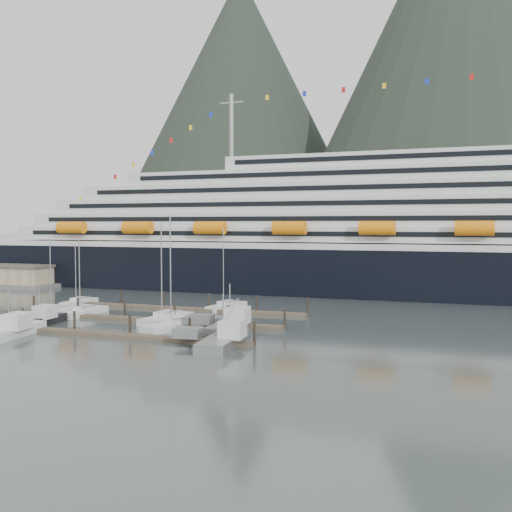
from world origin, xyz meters
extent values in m
plane|color=#475352|center=(0.00, 0.00, 0.00)|extent=(1600.00, 1600.00, 0.00)
cone|color=#212C22|center=(40.00, 560.00, 180.00)|extent=(400.00, 400.00, 420.00)
cone|color=#212C22|center=(-220.00, 600.00, 145.00)|extent=(340.00, 340.00, 340.00)
cube|color=black|center=(25.00, 55.00, 4.00)|extent=(210.00, 28.00, 12.00)
cube|color=silver|center=(25.00, 55.00, 10.50)|extent=(205.80, 27.44, 1.50)
cube|color=silver|center=(30.00, 55.00, 13.10)|extent=(185.00, 26.00, 3.20)
cube|color=black|center=(30.00, 41.95, 13.26)|extent=(175.75, 0.20, 1.00)
cube|color=silver|center=(32.00, 55.00, 16.30)|extent=(180.00, 25.00, 3.20)
cube|color=black|center=(32.00, 42.45, 16.46)|extent=(171.00, 0.20, 1.00)
cube|color=silver|center=(34.00, 55.00, 19.50)|extent=(172.00, 24.00, 3.20)
cube|color=black|center=(34.00, 42.95, 19.66)|extent=(163.40, 0.20, 1.00)
cube|color=silver|center=(36.00, 55.00, 22.70)|extent=(160.00, 23.00, 3.20)
cube|color=black|center=(36.00, 43.45, 22.86)|extent=(152.00, 0.20, 1.00)
cube|color=silver|center=(38.00, 55.00, 25.80)|extent=(140.00, 22.00, 3.00)
cube|color=black|center=(38.00, 43.95, 25.95)|extent=(133.00, 0.20, 1.00)
cube|color=silver|center=(40.00, 55.00, 28.80)|extent=(95.00, 20.00, 3.00)
cube|color=black|center=(40.00, 44.95, 28.95)|extent=(90.25, 0.20, 1.00)
cylinder|color=gray|center=(-10.00, 55.00, 38.30)|extent=(1.00, 1.00, 16.00)
cylinder|color=orange|center=(-45.00, 40.00, 14.50)|extent=(7.00, 2.80, 2.80)
cylinder|color=orange|center=(-27.00, 40.00, 14.50)|extent=(7.00, 2.80, 2.80)
cylinder|color=orange|center=(-9.00, 40.00, 14.50)|extent=(7.00, 2.80, 2.80)
cylinder|color=orange|center=(9.00, 40.00, 14.50)|extent=(7.00, 2.80, 2.80)
cylinder|color=orange|center=(27.00, 40.00, 14.50)|extent=(7.00, 2.80, 2.80)
cylinder|color=orange|center=(45.00, 40.00, 14.50)|extent=(7.00, 2.80, 2.80)
cube|color=#473C2D|center=(-5.00, -10.00, 0.25)|extent=(48.00, 2.00, 0.50)
cylinder|color=black|center=(-17.00, -8.90, 1.40)|extent=(0.36, 0.36, 3.20)
cylinder|color=black|center=(-8.00, -8.90, 1.40)|extent=(0.36, 0.36, 3.20)
cylinder|color=black|center=(1.00, -8.90, 1.40)|extent=(0.36, 0.36, 3.20)
cylinder|color=black|center=(10.00, -8.90, 1.40)|extent=(0.36, 0.36, 3.20)
cylinder|color=black|center=(19.00, -8.90, 1.40)|extent=(0.36, 0.36, 3.20)
cube|color=#473C2D|center=(-5.00, 3.00, 0.25)|extent=(48.00, 2.00, 0.50)
cylinder|color=black|center=(-26.00, 4.10, 1.40)|extent=(0.36, 0.36, 3.20)
cylinder|color=black|center=(-17.00, 4.10, 1.40)|extent=(0.36, 0.36, 3.20)
cylinder|color=black|center=(-8.00, 4.10, 1.40)|extent=(0.36, 0.36, 3.20)
cylinder|color=black|center=(1.00, 4.10, 1.40)|extent=(0.36, 0.36, 3.20)
cylinder|color=black|center=(10.00, 4.10, 1.40)|extent=(0.36, 0.36, 3.20)
cylinder|color=black|center=(19.00, 4.10, 1.40)|extent=(0.36, 0.36, 3.20)
cube|color=#473C2D|center=(-5.00, 16.00, 0.25)|extent=(48.00, 2.00, 0.50)
cylinder|color=black|center=(-26.00, 17.10, 1.40)|extent=(0.36, 0.36, 3.20)
cylinder|color=black|center=(-17.00, 17.10, 1.40)|extent=(0.36, 0.36, 3.20)
cylinder|color=black|center=(-8.00, 17.10, 1.40)|extent=(0.36, 0.36, 3.20)
cylinder|color=black|center=(1.00, 17.10, 1.40)|extent=(0.36, 0.36, 3.20)
cylinder|color=black|center=(10.00, 17.10, 1.40)|extent=(0.36, 0.36, 3.20)
cylinder|color=black|center=(19.00, 17.10, 1.40)|extent=(0.36, 0.36, 3.20)
cube|color=silver|center=(-20.80, 3.03, 0.25)|extent=(3.33, 8.59, 1.30)
cube|color=silver|center=(-20.80, 3.03, 1.07)|extent=(2.17, 3.12, 0.74)
cylinder|color=gray|center=(-20.89, 2.19, 7.02)|extent=(0.15, 0.15, 12.37)
cube|color=silver|center=(-16.47, 5.00, 0.25)|extent=(2.82, 10.48, 1.46)
cube|color=silver|center=(-16.47, 5.00, 1.20)|extent=(2.13, 3.68, 0.84)
cylinder|color=gray|center=(-16.48, 3.96, 6.81)|extent=(0.17, 0.17, 11.73)
cube|color=silver|center=(-0.09, 3.41, 0.25)|extent=(4.69, 10.95, 1.56)
cube|color=silver|center=(-0.09, 3.41, 1.28)|extent=(2.84, 4.04, 0.89)
cylinder|color=gray|center=(-0.28, 2.36, 8.35)|extent=(0.18, 0.18, 14.70)
cube|color=silver|center=(4.22, -1.37, 0.25)|extent=(6.28, 12.41, 1.54)
cube|color=silver|center=(4.22, -1.37, 1.27)|extent=(3.35, 4.70, 0.88)
cylinder|color=gray|center=(3.87, -2.53, 8.81)|extent=(0.18, 0.18, 15.63)
cube|color=silver|center=(-25.06, 15.38, 0.25)|extent=(2.71, 9.46, 1.31)
cube|color=silver|center=(-25.06, 15.38, 1.08)|extent=(1.97, 3.34, 0.75)
cylinder|color=gray|center=(-25.03, 14.44, 6.30)|extent=(0.15, 0.15, 10.91)
cube|color=silver|center=(3.20, 20.00, 0.25)|extent=(4.46, 10.31, 1.34)
cube|color=silver|center=(3.20, 20.00, 1.10)|extent=(2.58, 3.82, 0.76)
cylinder|color=gray|center=(3.00, 19.02, 7.78)|extent=(0.15, 0.15, 13.85)
cube|color=silver|center=(-14.02, -15.00, 0.35)|extent=(5.21, 13.06, 1.95)
cube|color=silver|center=(-12.76, -14.83, 2.25)|extent=(3.23, 4.15, 2.15)
cube|color=black|center=(-12.76, -14.83, 3.03)|extent=(3.00, 3.87, 0.49)
cylinder|color=gray|center=(-14.02, -15.00, 3.91)|extent=(0.16, 0.16, 4.88)
cube|color=black|center=(-16.82, -5.60, 0.35)|extent=(3.82, 10.01, 1.79)
cube|color=black|center=(-20.54, -5.83, 1.43)|extent=(3.17, 2.35, 1.07)
cube|color=silver|center=(-15.84, -5.53, 2.05)|extent=(2.68, 3.10, 1.96)
cube|color=black|center=(-15.84, -5.53, 2.77)|extent=(2.49, 2.89, 0.45)
cylinder|color=gray|center=(-16.82, -5.60, 3.57)|extent=(0.14, 0.14, 4.46)
cube|color=#95979A|center=(15.70, -11.16, 0.35)|extent=(4.90, 12.43, 2.02)
cube|color=#95979A|center=(11.12, -11.65, 1.61)|extent=(3.70, 3.01, 1.21)
cube|color=silver|center=(16.90, -11.03, 2.32)|extent=(3.20, 3.91, 2.22)
cube|color=black|center=(16.90, -11.03, 3.13)|extent=(2.97, 3.65, 0.50)
cylinder|color=gray|center=(15.70, -11.16, 4.04)|extent=(0.16, 0.16, 5.05)
cube|color=#95979A|center=(12.60, -1.43, 0.35)|extent=(4.78, 11.88, 2.11)
cube|color=#95979A|center=(8.21, -1.81, 1.69)|extent=(3.79, 2.85, 1.27)
cube|color=silver|center=(13.76, -1.33, 2.43)|extent=(3.24, 3.72, 2.32)
cube|color=black|center=(13.76, -1.33, 3.27)|extent=(3.01, 3.47, 0.53)
cylinder|color=gray|center=(12.60, -1.43, 4.22)|extent=(0.17, 0.17, 5.27)
camera|label=1|loc=(44.42, -78.96, 15.16)|focal=42.00mm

